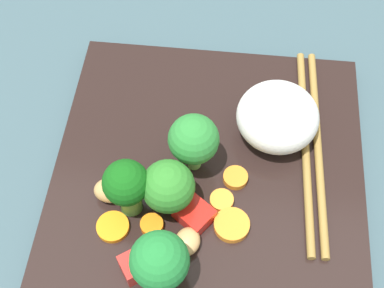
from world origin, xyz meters
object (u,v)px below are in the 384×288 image
Objects in this scene: square_plate at (209,170)px; chopstick_pair at (312,145)px; rice_mound at (278,117)px; broccoli_floret_2 at (160,261)px; carrot_slice_2 at (113,227)px.

chopstick_pair is (9.40, 3.42, 1.06)cm from square_plate.
rice_mound is 4.48cm from chopstick_pair.
rice_mound is 1.18× the size of broccoli_floret_2.
carrot_slice_2 is 0.13× the size of chopstick_pair.
carrot_slice_2 reaches higher than square_plate.
carrot_slice_2 is at bearing -135.68° from square_plate.
square_plate is 10.10× the size of carrot_slice_2.
square_plate is 12.22cm from broccoli_floret_2.
rice_mound is at bearing 38.06° from square_plate.
carrot_slice_2 is 20.06cm from chopstick_pair.
broccoli_floret_2 is 0.29× the size of chopstick_pair.
broccoli_floret_2 reaches higher than square_plate.
rice_mound is 0.34× the size of chopstick_pair.
square_plate is 4.42× the size of broccoli_floret_2.
rice_mound is (5.79, 4.53, 3.46)cm from square_plate.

